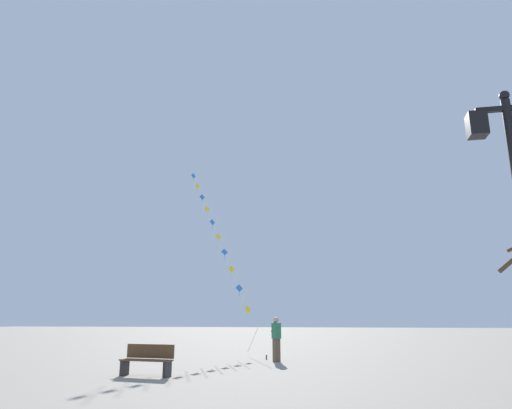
% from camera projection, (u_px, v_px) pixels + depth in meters
% --- Properties ---
extents(ground_plane, '(160.00, 160.00, 0.00)m').
position_uv_depth(ground_plane, '(345.00, 358.00, 19.35)').
color(ground_plane, gray).
extents(kite_train, '(6.78, 9.17, 11.53)m').
position_uv_depth(kite_train, '(219.00, 239.00, 25.26)').
color(kite_train, brown).
rests_on(kite_train, ground_plane).
extents(kite_flyer, '(0.49, 0.59, 1.71)m').
position_uv_depth(kite_flyer, '(276.00, 338.00, 17.80)').
color(kite_flyer, brown).
rests_on(kite_flyer, ground_plane).
extents(park_bench, '(1.65, 0.66, 0.89)m').
position_uv_depth(park_bench, '(147.00, 360.00, 13.23)').
color(park_bench, brown).
rests_on(park_bench, ground_plane).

